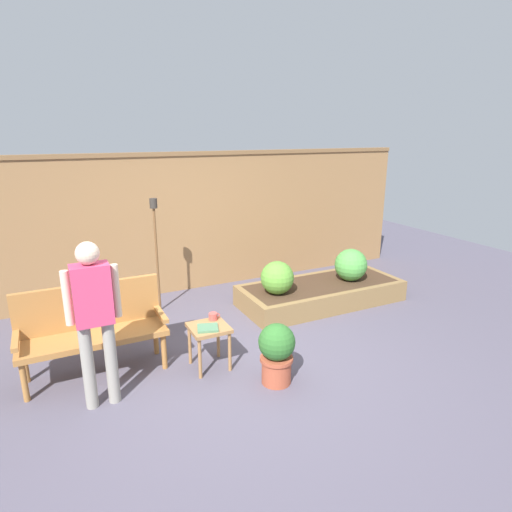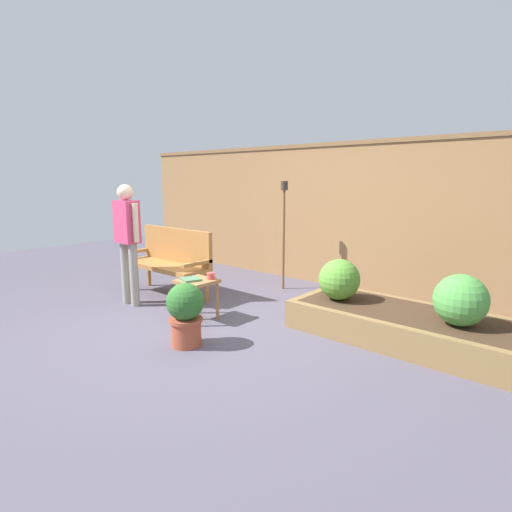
% 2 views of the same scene
% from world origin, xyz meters
% --- Properties ---
extents(ground_plane, '(14.00, 14.00, 0.00)m').
position_xyz_m(ground_plane, '(0.00, 0.00, 0.00)').
color(ground_plane, '#514C5B').
extents(fence_back, '(8.40, 0.14, 2.16)m').
position_xyz_m(fence_back, '(0.00, 2.60, 1.09)').
color(fence_back, olive).
rests_on(fence_back, ground_plane).
extents(garden_bench, '(1.44, 0.48, 0.94)m').
position_xyz_m(garden_bench, '(-1.43, 0.61, 0.54)').
color(garden_bench, '#A87038').
rests_on(garden_bench, ground_plane).
extents(side_table, '(0.40, 0.40, 0.48)m').
position_xyz_m(side_table, '(-0.32, 0.15, 0.40)').
color(side_table, '#9E7042').
rests_on(side_table, ground_plane).
extents(cup_on_table, '(0.13, 0.10, 0.08)m').
position_xyz_m(cup_on_table, '(-0.22, 0.28, 0.52)').
color(cup_on_table, '#CC4C47').
rests_on(cup_on_table, side_table).
extents(book_on_table, '(0.26, 0.25, 0.02)m').
position_xyz_m(book_on_table, '(-0.36, 0.08, 0.49)').
color(book_on_table, '#4C7A56').
rests_on(book_on_table, side_table).
extents(potted_boxwood, '(0.37, 0.37, 0.63)m').
position_xyz_m(potted_boxwood, '(0.17, -0.43, 0.35)').
color(potted_boxwood, '#A84C33').
rests_on(potted_boxwood, ground_plane).
extents(raised_planter_bed, '(2.40, 1.00, 0.30)m').
position_xyz_m(raised_planter_bed, '(1.79, 1.13, 0.15)').
color(raised_planter_bed, olive).
rests_on(raised_planter_bed, ground_plane).
extents(shrub_near_bench, '(0.46, 0.46, 0.46)m').
position_xyz_m(shrub_near_bench, '(1.01, 1.07, 0.53)').
color(shrub_near_bench, brown).
rests_on(shrub_near_bench, raised_planter_bed).
extents(shrub_far_corner, '(0.48, 0.48, 0.48)m').
position_xyz_m(shrub_far_corner, '(2.26, 1.07, 0.54)').
color(shrub_far_corner, brown).
rests_on(shrub_far_corner, raised_planter_bed).
extents(tiki_torch, '(0.10, 0.10, 1.60)m').
position_xyz_m(tiki_torch, '(-0.42, 1.91, 1.10)').
color(tiki_torch, brown).
rests_on(tiki_torch, ground_plane).
extents(person_by_bench, '(0.47, 0.20, 1.56)m').
position_xyz_m(person_by_bench, '(-1.44, -0.03, 0.93)').
color(person_by_bench, gray).
rests_on(person_by_bench, ground_plane).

